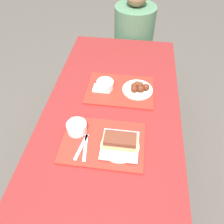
# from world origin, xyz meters

# --- Properties ---
(ground_plane) EXTENTS (12.00, 12.00, 0.00)m
(ground_plane) POSITION_xyz_m (0.00, 0.00, 0.00)
(ground_plane) COLOR #4C4742
(picnic_table) EXTENTS (0.86, 1.88, 0.76)m
(picnic_table) POSITION_xyz_m (0.00, 0.00, 0.67)
(picnic_table) COLOR maroon
(picnic_table) RESTS_ON ground_plane
(picnic_bench_far) EXTENTS (0.81, 0.28, 0.43)m
(picnic_bench_far) POSITION_xyz_m (0.00, 1.16, 0.37)
(picnic_bench_far) COLOR maroon
(picnic_bench_far) RESTS_ON ground_plane
(tray_near) EXTENTS (0.45, 0.32, 0.01)m
(tray_near) POSITION_xyz_m (-0.01, -0.19, 0.76)
(tray_near) COLOR red
(tray_near) RESTS_ON picnic_table
(tray_far) EXTENTS (0.45, 0.32, 0.01)m
(tray_far) POSITION_xyz_m (0.03, 0.25, 0.76)
(tray_far) COLOR red
(tray_far) RESTS_ON picnic_table
(bowl_coleslaw_near) EXTENTS (0.11, 0.11, 0.06)m
(bowl_coleslaw_near) POSITION_xyz_m (-0.17, -0.13, 0.80)
(bowl_coleslaw_near) COLOR silver
(bowl_coleslaw_near) RESTS_ON tray_near
(brisket_sandwich_plate) EXTENTS (0.21, 0.21, 0.08)m
(brisket_sandwich_plate) POSITION_xyz_m (0.08, -0.21, 0.80)
(brisket_sandwich_plate) COLOR beige
(brisket_sandwich_plate) RESTS_ON tray_near
(plastic_fork_near) EXTENTS (0.05, 0.17, 0.00)m
(plastic_fork_near) POSITION_xyz_m (-0.12, -0.24, 0.77)
(plastic_fork_near) COLOR white
(plastic_fork_near) RESTS_ON tray_near
(plastic_knife_near) EXTENTS (0.04, 0.17, 0.00)m
(plastic_knife_near) POSITION_xyz_m (-0.10, -0.24, 0.77)
(plastic_knife_near) COLOR white
(plastic_knife_near) RESTS_ON tray_near
(condiment_packet) EXTENTS (0.04, 0.03, 0.01)m
(condiment_packet) POSITION_xyz_m (0.01, -0.12, 0.77)
(condiment_packet) COLOR #A59E93
(condiment_packet) RESTS_ON tray_near
(bowl_coleslaw_far) EXTENTS (0.11, 0.11, 0.06)m
(bowl_coleslaw_far) POSITION_xyz_m (-0.07, 0.25, 0.80)
(bowl_coleslaw_far) COLOR silver
(bowl_coleslaw_far) RESTS_ON tray_far
(wings_plate_far) EXTENTS (0.20, 0.20, 0.06)m
(wings_plate_far) POSITION_xyz_m (0.16, 0.26, 0.79)
(wings_plate_far) COLOR beige
(wings_plate_far) RESTS_ON tray_far
(napkin_far) EXTENTS (0.12, 0.08, 0.01)m
(napkin_far) POSITION_xyz_m (-0.09, 0.24, 0.77)
(napkin_far) COLOR white
(napkin_far) RESTS_ON tray_far
(person_seated_across) EXTENTS (0.38, 0.38, 0.71)m
(person_seated_across) POSITION_xyz_m (0.07, 1.16, 0.73)
(person_seated_across) COLOR #477051
(person_seated_across) RESTS_ON picnic_bench_far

